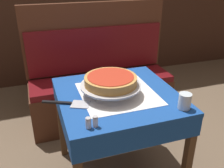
{
  "coord_description": "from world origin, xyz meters",
  "views": [
    {
      "loc": [
        -0.52,
        -1.42,
        1.52
      ],
      "look_at": [
        -0.05,
        -0.03,
        0.82
      ],
      "focal_mm": 40.0,
      "sensor_mm": 36.0,
      "label": 1
    }
  ],
  "objects_px": {
    "pizza_pan_stand": "(111,86)",
    "dining_table_rear": "(78,48)",
    "dining_table_front": "(118,106)",
    "pizza_server": "(68,103)",
    "pepper_shaker": "(95,121)",
    "water_glass_near": "(185,101)",
    "booth_bench": "(101,88)",
    "salt_shaker": "(88,123)",
    "deep_dish_pizza": "(111,80)",
    "condiment_caddy": "(83,35)"
  },
  "relations": [
    {
      "from": "booth_bench",
      "to": "deep_dish_pizza",
      "type": "bearing_deg",
      "value": -101.21
    },
    {
      "from": "dining_table_rear",
      "to": "water_glass_near",
      "type": "relative_size",
      "value": 7.45
    },
    {
      "from": "pizza_pan_stand",
      "to": "dining_table_rear",
      "type": "bearing_deg",
      "value": 87.53
    },
    {
      "from": "pizza_pan_stand",
      "to": "deep_dish_pizza",
      "type": "xyz_separation_m",
      "value": [
        0.0,
        -0.0,
        0.04
      ]
    },
    {
      "from": "dining_table_rear",
      "to": "salt_shaker",
      "type": "height_order",
      "value": "salt_shaker"
    },
    {
      "from": "water_glass_near",
      "to": "dining_table_front",
      "type": "bearing_deg",
      "value": 135.3
    },
    {
      "from": "dining_table_front",
      "to": "pizza_server",
      "type": "bearing_deg",
      "value": -173.94
    },
    {
      "from": "booth_bench",
      "to": "condiment_caddy",
      "type": "distance_m",
      "value": 0.71
    },
    {
      "from": "deep_dish_pizza",
      "to": "pizza_server",
      "type": "bearing_deg",
      "value": -172.58
    },
    {
      "from": "dining_table_front",
      "to": "dining_table_rear",
      "type": "height_order",
      "value": "dining_table_rear"
    },
    {
      "from": "pepper_shaker",
      "to": "water_glass_near",
      "type": "bearing_deg",
      "value": 1.26
    },
    {
      "from": "pizza_server",
      "to": "pepper_shaker",
      "type": "bearing_deg",
      "value": -71.01
    },
    {
      "from": "dining_table_rear",
      "to": "deep_dish_pizza",
      "type": "xyz_separation_m",
      "value": [
        -0.06,
        -1.46,
        0.21
      ]
    },
    {
      "from": "dining_table_front",
      "to": "water_glass_near",
      "type": "relative_size",
      "value": 8.15
    },
    {
      "from": "deep_dish_pizza",
      "to": "pizza_server",
      "type": "height_order",
      "value": "deep_dish_pizza"
    },
    {
      "from": "water_glass_near",
      "to": "deep_dish_pizza",
      "type": "bearing_deg",
      "value": 139.45
    },
    {
      "from": "salt_shaker",
      "to": "dining_table_rear",
      "type": "bearing_deg",
      "value": 80.59
    },
    {
      "from": "deep_dish_pizza",
      "to": "pizza_pan_stand",
      "type": "bearing_deg",
      "value": 118.89
    },
    {
      "from": "deep_dish_pizza",
      "to": "condiment_caddy",
      "type": "xyz_separation_m",
      "value": [
        0.12,
        1.41,
        -0.05
      ]
    },
    {
      "from": "deep_dish_pizza",
      "to": "pepper_shaker",
      "type": "height_order",
      "value": "deep_dish_pizza"
    },
    {
      "from": "dining_table_rear",
      "to": "pepper_shaker",
      "type": "xyz_separation_m",
      "value": [
        -0.26,
        -1.79,
        0.14
      ]
    },
    {
      "from": "deep_dish_pizza",
      "to": "salt_shaker",
      "type": "height_order",
      "value": "deep_dish_pizza"
    },
    {
      "from": "booth_bench",
      "to": "pizza_pan_stand",
      "type": "height_order",
      "value": "booth_bench"
    },
    {
      "from": "dining_table_front",
      "to": "pepper_shaker",
      "type": "xyz_separation_m",
      "value": [
        -0.25,
        -0.33,
        0.13
      ]
    },
    {
      "from": "pizza_server",
      "to": "water_glass_near",
      "type": "bearing_deg",
      "value": -22.68
    },
    {
      "from": "condiment_caddy",
      "to": "pizza_server",
      "type": "bearing_deg",
      "value": -106.12
    },
    {
      "from": "dining_table_front",
      "to": "pizza_server",
      "type": "height_order",
      "value": "pizza_server"
    },
    {
      "from": "water_glass_near",
      "to": "salt_shaker",
      "type": "distance_m",
      "value": 0.6
    },
    {
      "from": "water_glass_near",
      "to": "pizza_server",
      "type": "bearing_deg",
      "value": 157.32
    },
    {
      "from": "condiment_caddy",
      "to": "pepper_shaker",
      "type": "bearing_deg",
      "value": -100.38
    },
    {
      "from": "salt_shaker",
      "to": "condiment_caddy",
      "type": "relative_size",
      "value": 0.4
    },
    {
      "from": "pizza_server",
      "to": "salt_shaker",
      "type": "xyz_separation_m",
      "value": [
        0.06,
        -0.29,
        0.03
      ]
    },
    {
      "from": "water_glass_near",
      "to": "salt_shaker",
      "type": "relative_size",
      "value": 1.59
    },
    {
      "from": "pizza_server",
      "to": "pepper_shaker",
      "type": "xyz_separation_m",
      "value": [
        0.1,
        -0.29,
        0.03
      ]
    },
    {
      "from": "water_glass_near",
      "to": "salt_shaker",
      "type": "height_order",
      "value": "water_glass_near"
    },
    {
      "from": "pizza_pan_stand",
      "to": "pepper_shaker",
      "type": "relative_size",
      "value": 6.35
    },
    {
      "from": "pepper_shaker",
      "to": "dining_table_front",
      "type": "bearing_deg",
      "value": 52.95
    },
    {
      "from": "pizza_pan_stand",
      "to": "pepper_shaker",
      "type": "xyz_separation_m",
      "value": [
        -0.19,
        -0.33,
        -0.03
      ]
    },
    {
      "from": "dining_table_rear",
      "to": "water_glass_near",
      "type": "xyz_separation_m",
      "value": [
        0.31,
        -1.78,
        0.16
      ]
    },
    {
      "from": "dining_table_front",
      "to": "deep_dish_pizza",
      "type": "relative_size",
      "value": 2.3
    },
    {
      "from": "pepper_shaker",
      "to": "salt_shaker",
      "type": "bearing_deg",
      "value": 180.0
    },
    {
      "from": "pizza_pan_stand",
      "to": "pizza_server",
      "type": "relative_size",
      "value": 1.35
    },
    {
      "from": "dining_table_front",
      "to": "pepper_shaker",
      "type": "bearing_deg",
      "value": -127.05
    },
    {
      "from": "booth_bench",
      "to": "pepper_shaker",
      "type": "relative_size",
      "value": 22.5
    },
    {
      "from": "booth_bench",
      "to": "pepper_shaker",
      "type": "height_order",
      "value": "booth_bench"
    },
    {
      "from": "dining_table_front",
      "to": "booth_bench",
      "type": "height_order",
      "value": "booth_bench"
    },
    {
      "from": "water_glass_near",
      "to": "booth_bench",
      "type": "bearing_deg",
      "value": 100.06
    },
    {
      "from": "water_glass_near",
      "to": "dining_table_rear",
      "type": "bearing_deg",
      "value": 99.76
    },
    {
      "from": "pizza_pan_stand",
      "to": "water_glass_near",
      "type": "xyz_separation_m",
      "value": [
        0.37,
        -0.32,
        -0.02
      ]
    },
    {
      "from": "pepper_shaker",
      "to": "booth_bench",
      "type": "bearing_deg",
      "value": 72.78
    }
  ]
}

